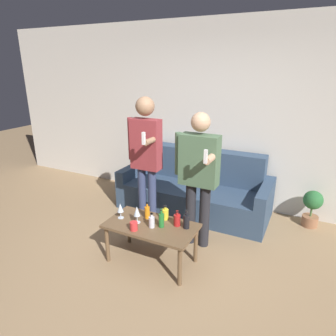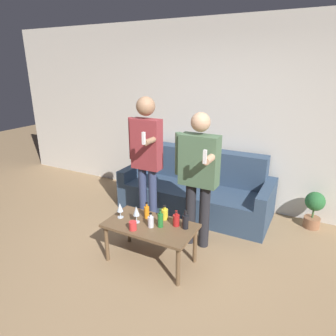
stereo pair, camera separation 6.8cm
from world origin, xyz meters
name	(u,v)px [view 1 (the left image)]	position (x,y,z in m)	size (l,w,h in m)	color
ground_plane	(142,285)	(0.00, 0.00, 0.00)	(16.00, 16.00, 0.00)	#997A56
wall_back	(218,116)	(0.00, 2.24, 1.35)	(8.00, 0.06, 2.70)	silver
couch	(195,190)	(-0.16, 1.80, 0.31)	(2.16, 0.87, 0.88)	#334760
coffee_table	(151,229)	(-0.11, 0.38, 0.40)	(0.97, 0.52, 0.46)	brown
bottle_orange	(186,221)	(0.26, 0.49, 0.54)	(0.07, 0.07, 0.21)	black
bottle_green	(161,220)	(0.01, 0.39, 0.54)	(0.06, 0.06, 0.21)	#23752D
bottle_dark	(147,212)	(-0.22, 0.50, 0.53)	(0.06, 0.06, 0.18)	orange
bottle_yellow	(165,214)	(-0.03, 0.56, 0.52)	(0.08, 0.08, 0.16)	yellow
bottle_red	(152,222)	(-0.07, 0.34, 0.52)	(0.06, 0.06, 0.16)	silver
bottle_clear	(177,220)	(0.15, 0.49, 0.52)	(0.07, 0.07, 0.17)	#B21E1E
wine_glass_near	(120,208)	(-0.48, 0.36, 0.58)	(0.07, 0.07, 0.18)	silver
wine_glass_far	(137,212)	(-0.26, 0.36, 0.59)	(0.07, 0.07, 0.19)	silver
cup_on_table	(134,226)	(-0.21, 0.21, 0.50)	(0.08, 0.08, 0.09)	red
person_standing_left	(146,152)	(-0.52, 1.01, 1.04)	(0.44, 0.43, 1.72)	navy
person_standing_right	(198,171)	(0.20, 0.94, 0.93)	(0.51, 0.42, 1.60)	#232328
potted_plant	(312,206)	(1.42, 2.01, 0.29)	(0.25, 0.25, 0.51)	#936042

